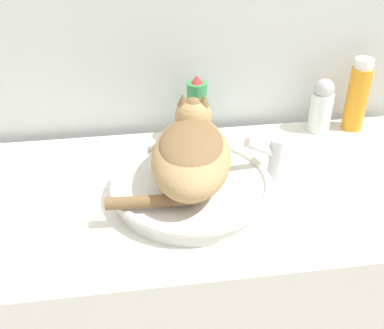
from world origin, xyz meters
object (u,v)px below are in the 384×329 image
object	(u,v)px
shampoo_bottle_tall	(357,96)
lotion_bottle_white	(322,106)
faucet	(274,156)
spray_bottle_trigger	(197,110)
cat	(191,151)

from	to	relation	value
shampoo_bottle_tall	lotion_bottle_white	world-z (taller)	shampoo_bottle_tall
faucet	shampoo_bottle_tall	world-z (taller)	shampoo_bottle_tall
spray_bottle_trigger	lotion_bottle_white	size ratio (longest dim) A/B	1.21
spray_bottle_trigger	faucet	bearing A→B (deg)	-54.67
shampoo_bottle_tall	lotion_bottle_white	distance (m)	0.11
cat	faucet	xyz separation A→B (m)	(0.22, 0.03, -0.05)
lotion_bottle_white	shampoo_bottle_tall	bearing A→B (deg)	0.00
cat	shampoo_bottle_tall	world-z (taller)	shampoo_bottle_tall
cat	spray_bottle_trigger	xyz separation A→B (m)	(0.05, 0.26, -0.03)
faucet	shampoo_bottle_tall	xyz separation A→B (m)	(0.32, 0.23, 0.04)
faucet	lotion_bottle_white	bearing A→B (deg)	-143.97
faucet	spray_bottle_trigger	world-z (taller)	spray_bottle_trigger
shampoo_bottle_tall	spray_bottle_trigger	bearing A→B (deg)	180.00
faucet	shampoo_bottle_tall	size ratio (longest dim) A/B	0.61
cat	lotion_bottle_white	size ratio (longest dim) A/B	2.09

